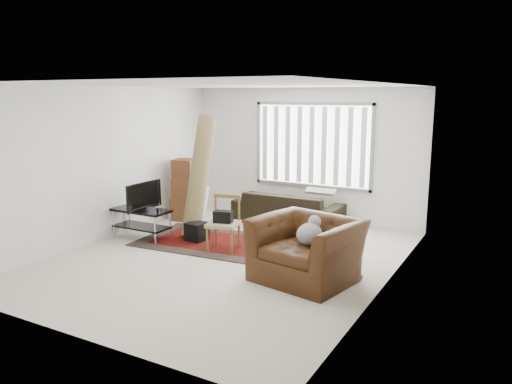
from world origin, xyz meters
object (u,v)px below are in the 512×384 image
tv_stand (141,217)px  side_chair (224,221)px  sofa (288,203)px  armchair (307,245)px  moving_boxes (186,192)px

tv_stand → side_chair: 1.70m
sofa → side_chair: size_ratio=2.38×
sofa → armchair: bearing=119.4°
moving_boxes → sofa: bearing=20.4°
moving_boxes → sofa: (1.99, 0.74, -0.17)m
tv_stand → side_chair: bearing=3.8°
side_chair → armchair: bearing=-32.0°
moving_boxes → side_chair: bearing=-37.3°
moving_boxes → sofa: size_ratio=0.58×
tv_stand → sofa: 2.91m
moving_boxes → tv_stand: bearing=-85.2°
tv_stand → moving_boxes: size_ratio=0.85×
moving_boxes → armchair: 4.05m
tv_stand → armchair: 3.46m
sofa → armchair: (1.56, -2.69, 0.08)m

